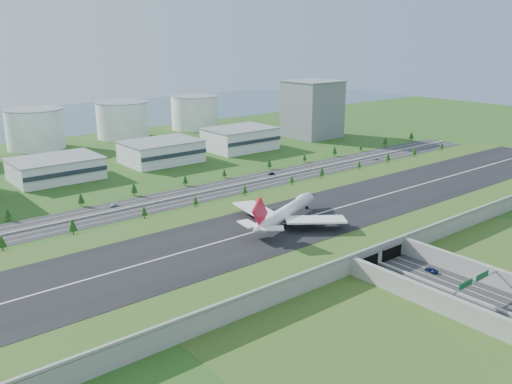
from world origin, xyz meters
TOP-DOWN VIEW (x-y plane):
  - ground at (0.00, 0.00)m, footprint 1200.00×1200.00m
  - airfield_deck at (0.00, -0.09)m, footprint 520.00×100.00m
  - underpass_road at (0.00, -99.42)m, footprint 38.80×120.40m
  - sign_gantry_near at (0.00, -95.04)m, footprint 38.70×0.70m
  - north_expressway at (0.00, 95.00)m, footprint 560.00×36.00m
  - tree_row at (20.19, 95.90)m, footprint 505.80×48.56m
  - hangar_mid_a at (-60.00, 190.00)m, footprint 58.00×42.00m
  - hangar_mid_b at (25.00, 190.00)m, footprint 58.00×42.00m
  - hangar_mid_c at (105.00, 190.00)m, footprint 58.00×42.00m
  - office_tower at (200.00, 195.00)m, footprint 46.00×46.00m
  - fuel_tank_b at (-35.00, 310.00)m, footprint 50.00×50.00m
  - fuel_tank_c at (50.00, 310.00)m, footprint 50.00×50.00m
  - fuel_tank_d at (135.00, 310.00)m, footprint 50.00×50.00m
  - bay_water at (0.00, 480.00)m, footprint 1200.00×260.00m
  - boeing_747 at (-11.04, 0.44)m, footprint 64.35×59.64m
  - car_0 at (-11.77, -91.44)m, footprint 2.04×4.47m
  - car_2 at (10.30, -70.13)m, footprint 3.37×6.29m
  - car_5 at (66.80, 102.48)m, footprint 5.07×2.09m
  - car_6 at (166.35, 85.74)m, footprint 5.78×4.24m
  - car_7 at (-56.63, 104.50)m, footprint 6.22×3.85m

SIDE VIEW (x-z plane):
  - ground at x=0.00m, z-range 0.00..0.00m
  - bay_water at x=0.00m, z-range 0.00..0.06m
  - north_expressway at x=0.00m, z-range 0.00..0.12m
  - car_6 at x=166.35m, z-range 0.12..1.58m
  - car_0 at x=-11.77m, z-range 0.12..1.61m
  - car_5 at x=66.80m, z-range 0.12..1.75m
  - car_2 at x=10.30m, z-range 0.12..1.80m
  - car_7 at x=-56.63m, z-range 0.12..1.80m
  - underpass_road at x=0.00m, z-range -0.57..7.43m
  - airfield_deck at x=0.00m, z-range -0.48..8.72m
  - tree_row at x=20.19m, z-range 0.49..8.67m
  - sign_gantry_near at x=0.00m, z-range 2.05..11.85m
  - hangar_mid_a at x=-60.00m, z-range 0.00..15.00m
  - hangar_mid_b at x=25.00m, z-range 0.00..17.00m
  - hangar_mid_c at x=105.00m, z-range 0.00..19.00m
  - boeing_747 at x=-11.04m, z-range 3.46..24.46m
  - fuel_tank_b at x=-35.00m, z-range 0.00..35.00m
  - fuel_tank_c at x=50.00m, z-range 0.00..35.00m
  - fuel_tank_d at x=135.00m, z-range 0.00..35.00m
  - office_tower at x=200.00m, z-range 0.00..55.00m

